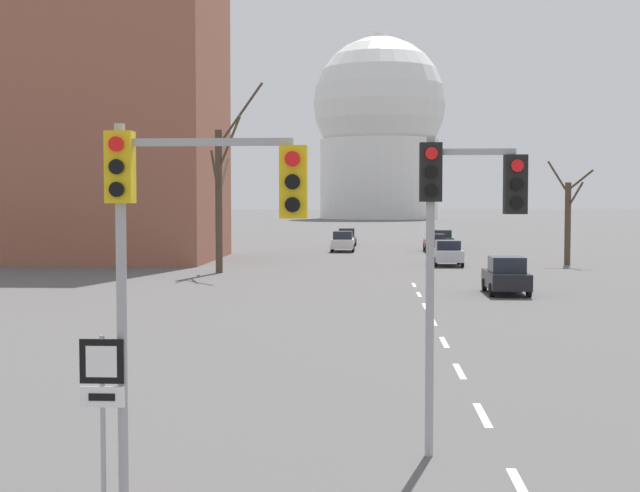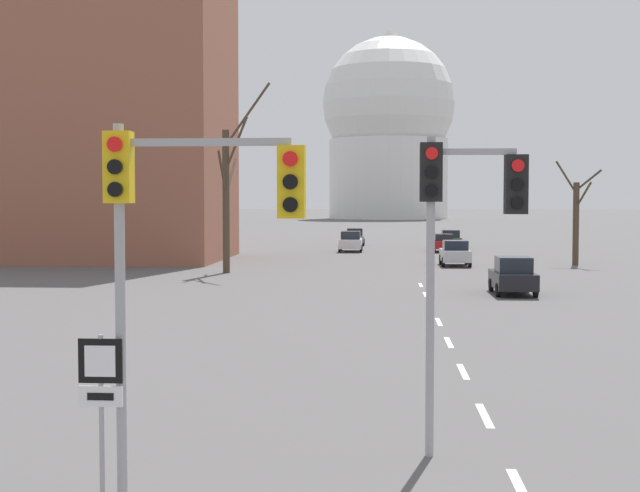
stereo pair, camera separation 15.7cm
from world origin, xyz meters
name	(u,v)px [view 1 (the left image)]	position (x,y,z in m)	size (l,w,h in m)	color
lane_stripe_0	(521,489)	(0.00, 4.87, 0.00)	(0.16, 2.00, 0.01)	silver
lane_stripe_1	(482,415)	(0.00, 9.37, 0.00)	(0.16, 2.00, 0.01)	silver
lane_stripe_2	(459,371)	(0.00, 13.87, 0.00)	(0.16, 2.00, 0.01)	silver
lane_stripe_3	(444,342)	(0.00, 18.37, 0.00)	(0.16, 2.00, 0.01)	silver
lane_stripe_4	(433,322)	(0.00, 22.87, 0.00)	(0.16, 2.00, 0.01)	silver
lane_stripe_5	(425,306)	(0.00, 27.37, 0.00)	(0.16, 2.00, 0.01)	silver
lane_stripe_6	(419,294)	(0.00, 31.87, 0.00)	(0.16, 2.00, 0.01)	silver
lane_stripe_7	(414,285)	(0.00, 36.37, 0.00)	(0.16, 2.00, 0.01)	silver
traffic_signal_near_left	(180,217)	(-4.76, 3.65, 4.00)	(2.68, 0.34, 5.25)	#9E9EA3
traffic_signal_centre_tall	(459,215)	(-0.77, 6.51, 3.98)	(1.73, 0.34, 5.26)	#9E9EA3
route_sign_post	(102,393)	(-5.81, 3.53, 1.65)	(0.60, 0.08, 2.42)	#9E9EA3
sedan_near_left	(506,276)	(3.92, 32.15, 0.84)	(1.81, 3.81, 1.71)	black
sedan_near_right	(442,239)	(4.13, 70.11, 0.83)	(1.81, 4.15, 1.64)	#2D4C33
sedan_mid_centre	(343,241)	(-4.41, 65.09, 0.83)	(1.90, 4.32, 1.68)	silver
sedan_far_left	(347,237)	(-4.33, 75.10, 0.79)	(1.76, 4.04, 1.60)	slate
sedan_far_right	(435,242)	(3.18, 65.15, 0.77)	(1.79, 4.26, 1.48)	maroon
sedan_distant_centre	(448,253)	(2.81, 49.48, 0.83)	(1.85, 3.85, 1.65)	#B7B7BC
bare_tree_left_near	(220,192)	(-10.85, 43.09, 4.68)	(2.91, 4.80, 10.91)	#473828
bare_tree_right_near	(568,218)	(10.71, 50.73, 3.04)	(2.65, 2.56, 6.84)	#473828
capitol_dome	(379,128)	(0.00, 197.91, 20.81)	(30.24, 30.24, 42.71)	silver
apartment_block_left	(89,108)	(-22.10, 54.44, 10.77)	(18.00, 14.00, 21.54)	#935642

